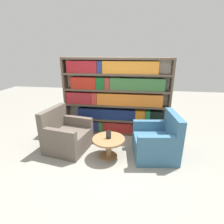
# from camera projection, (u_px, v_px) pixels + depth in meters

# --- Properties ---
(ground_plane) EXTENTS (14.00, 14.00, 0.00)m
(ground_plane) POSITION_uv_depth(u_px,v_px,m) (107.00, 165.00, 3.45)
(ground_plane) COLOR gray
(bookshelf) EXTENTS (2.70, 0.30, 1.98)m
(bookshelf) POSITION_uv_depth(u_px,v_px,m) (116.00, 98.00, 4.48)
(bookshelf) COLOR silver
(bookshelf) RESTS_ON ground_plane
(armchair_left) EXTENTS (0.99, 1.01, 0.94)m
(armchair_left) POSITION_uv_depth(u_px,v_px,m) (66.00, 136.00, 3.93)
(armchair_left) COLOR brown
(armchair_left) RESTS_ON ground_plane
(armchair_right) EXTENTS (0.95, 0.98, 0.94)m
(armchair_right) POSITION_uv_depth(u_px,v_px,m) (157.00, 142.00, 3.66)
(armchair_right) COLOR #386684
(armchair_right) RESTS_ON ground_plane
(coffee_table) EXTENTS (0.67, 0.67, 0.43)m
(coffee_table) POSITION_uv_depth(u_px,v_px,m) (109.00, 144.00, 3.62)
(coffee_table) COLOR olive
(coffee_table) RESTS_ON ground_plane
(table_sign) EXTENTS (0.10, 0.06, 0.17)m
(table_sign) POSITION_uv_depth(u_px,v_px,m) (109.00, 135.00, 3.55)
(table_sign) COLOR black
(table_sign) RESTS_ON coffee_table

